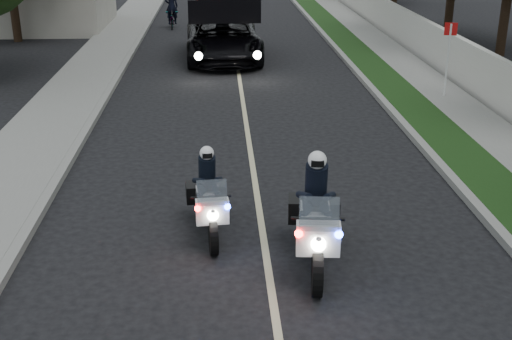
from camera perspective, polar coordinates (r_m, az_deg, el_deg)
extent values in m
cube|color=gray|center=(18.21, 12.17, 4.44)|extent=(0.20, 60.00, 0.15)
cube|color=#193814|center=(18.41, 14.28, 4.45)|extent=(1.20, 60.00, 0.16)
cube|color=gray|center=(18.84, 18.06, 4.43)|extent=(1.40, 60.00, 0.16)
cube|color=beige|center=(19.06, 21.12, 6.33)|extent=(0.22, 60.00, 1.50)
cube|color=gray|center=(17.88, -14.14, 3.95)|extent=(0.20, 60.00, 0.15)
cube|color=gray|center=(18.12, -17.56, 3.83)|extent=(2.00, 60.00, 0.16)
cube|color=#BFB78C|center=(17.60, -0.86, 4.09)|extent=(0.12, 50.00, 0.01)
imported|color=black|center=(25.58, -2.83, 9.58)|extent=(2.93, 6.01, 2.88)
imported|color=black|center=(32.88, -7.25, 12.10)|extent=(0.66, 1.67, 0.86)
imported|color=black|center=(32.88, -7.25, 12.10)|extent=(0.65, 0.46, 1.69)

